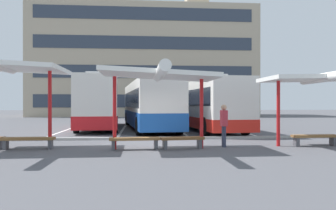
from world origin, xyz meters
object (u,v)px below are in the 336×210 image
bench_1 (28,140)px  bench_2 (135,140)px  coach_bus_2 (204,105)px  coach_bus_0 (99,103)px  waiting_shelter_0 (2,68)px  waiting_shelter_2 (318,80)px  bench_3 (182,140)px  bench_4 (315,137)px  waiting_passenger_0 (224,122)px  coach_bus_1 (149,106)px  waiting_shelter_1 (159,76)px

bench_1 → bench_2: 4.01m
coach_bus_2 → coach_bus_0: bearing=164.0°
waiting_shelter_0 → waiting_shelter_2: waiting_shelter_0 is taller
waiting_shelter_2 → coach_bus_2: bearing=107.4°
coach_bus_2 → bench_1: (-8.43, -8.93, -1.28)m
bench_3 → bench_2: bearing=-178.5°
bench_1 → bench_3: (5.79, -0.35, -0.01)m
bench_4 → waiting_passenger_0: size_ratio=1.12×
bench_3 → waiting_shelter_0: bearing=177.7°
coach_bus_0 → waiting_shelter_2: bearing=-48.1°
coach_bus_2 → waiting_passenger_0: 8.96m
bench_4 → waiting_shelter_2: bearing=-90.0°
coach_bus_0 → waiting_shelter_2: (9.95, -11.09, 0.92)m
coach_bus_0 → waiting_passenger_0: bearing=-60.5°
bench_2 → bench_4: size_ratio=1.01×
coach_bus_1 → waiting_shelter_0: size_ratio=2.43×
coach_bus_1 → bench_1: size_ratio=6.43×
coach_bus_2 → waiting_shelter_1: (-3.54, -9.44, 1.14)m
coach_bus_2 → waiting_shelter_2: bearing=-72.6°
coach_bus_2 → waiting_shelter_2: (2.84, -9.06, 1.06)m
coach_bus_0 → bench_1: bearing=-96.9°
coach_bus_0 → coach_bus_1: coach_bus_0 is taller
coach_bus_2 → waiting_shelter_0: (-9.33, -9.01, 1.43)m
coach_bus_2 → bench_2: (-4.44, -9.33, -1.28)m
coach_bus_2 → bench_2: size_ratio=6.14×
coach_bus_0 → waiting_shelter_0: (-2.22, -11.05, 1.30)m
waiting_shelter_2 → waiting_shelter_0: bearing=179.8°
coach_bus_0 → waiting_shelter_1: (3.57, -11.48, 1.01)m
waiting_shelter_0 → bench_3: size_ratio=3.02×
coach_bus_1 → coach_bus_0: bearing=163.5°
waiting_passenger_0 → waiting_shelter_1: bearing=-168.0°
coach_bus_0 → bench_1: size_ratio=5.88×
coach_bus_0 → waiting_shelter_0: bearing=-101.3°
waiting_shelter_1 → bench_2: waiting_shelter_1 is taller
coach_bus_0 → coach_bus_1: bearing=-16.5°
coach_bus_2 → waiting_shelter_2: 9.55m
coach_bus_0 → waiting_shelter_2: size_ratio=2.65×
bench_1 → bench_2: (3.99, -0.40, -0.00)m
bench_1 → bench_3: size_ratio=1.14×
waiting_shelter_0 → bench_4: (12.17, 0.18, -2.71)m
waiting_shelter_1 → bench_3: bearing=10.2°
coach_bus_0 → waiting_passenger_0: coach_bus_0 is taller
waiting_shelter_0 → bench_3: waiting_shelter_0 is taller
coach_bus_2 → bench_3: (-2.64, -9.28, -1.28)m
coach_bus_1 → waiting_passenger_0: bearing=-74.7°
coach_bus_1 → waiting_shelter_0: 11.62m
coach_bus_0 → bench_1: 11.14m
bench_1 → waiting_shelter_1: 5.48m
waiting_shelter_0 → bench_2: bearing=-3.7°
bench_2 → waiting_passenger_0: waiting_passenger_0 is taller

